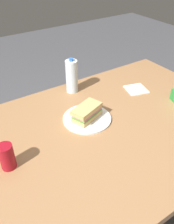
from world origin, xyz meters
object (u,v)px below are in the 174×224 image
at_px(paper_plate, 87,118).
at_px(water_bottle_tall, 72,76).
at_px(dining_table, 94,143).
at_px(sandwich, 87,112).
at_px(soda_can_red, 7,157).

bearing_deg(paper_plate, water_bottle_tall, -106.21).
bearing_deg(paper_plate, dining_table, 74.45).
distance_m(sandwich, water_bottle_tall, 0.33).
relative_size(paper_plate, water_bottle_tall, 1.17).
bearing_deg(dining_table, sandwich, -104.54).
xyz_separation_m(sandwich, soda_can_red, (0.47, 0.09, 0.01)).
bearing_deg(water_bottle_tall, dining_table, 73.96).
relative_size(sandwich, water_bottle_tall, 0.88).
relative_size(soda_can_red, water_bottle_tall, 0.54).
bearing_deg(paper_plate, soda_can_red, 11.28).
bearing_deg(soda_can_red, dining_table, 177.69).
xyz_separation_m(paper_plate, soda_can_red, (0.47, 0.09, 0.06)).
distance_m(dining_table, sandwich, 0.17).
distance_m(paper_plate, sandwich, 0.05).
bearing_deg(soda_can_red, water_bottle_tall, -144.36).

